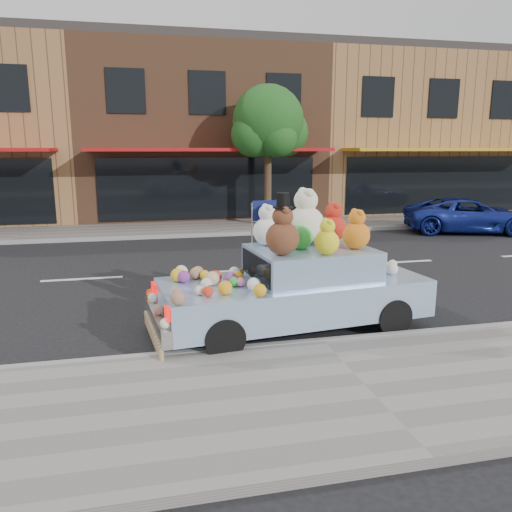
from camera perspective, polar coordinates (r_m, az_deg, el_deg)
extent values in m
plane|color=black|center=(12.30, -0.43, -1.62)|extent=(120.00, 120.00, 0.00)
cube|color=gray|center=(6.44, 12.32, -14.64)|extent=(60.00, 3.00, 0.12)
cube|color=gray|center=(18.58, -4.69, 3.23)|extent=(60.00, 3.00, 0.12)
cube|color=gray|center=(7.70, 7.59, -9.83)|extent=(60.00, 0.12, 0.13)
cube|color=gray|center=(17.11, -3.98, 2.49)|extent=(60.00, 0.12, 0.13)
cube|color=black|center=(20.27, -26.54, 16.80)|extent=(1.40, 0.06, 1.60)
cube|color=brown|center=(23.82, -6.74, 13.45)|extent=(10.00, 8.00, 7.00)
cube|color=#332D2B|center=(24.18, -6.97, 22.13)|extent=(10.00, 8.00, 0.30)
cube|color=black|center=(19.88, -5.36, 7.69)|extent=(8.50, 0.06, 2.40)
cube|color=#B01013|center=(18.95, -5.10, 12.02)|extent=(9.00, 1.80, 0.12)
cube|color=black|center=(19.77, -14.67, 17.79)|extent=(1.40, 0.06, 1.60)
cube|color=black|center=(19.93, -5.57, 18.07)|extent=(1.40, 0.06, 1.60)
cube|color=black|center=(20.52, 3.19, 17.93)|extent=(1.40, 0.06, 1.60)
cube|color=olive|center=(26.79, 15.64, 12.95)|extent=(10.00, 8.00, 7.00)
cube|color=#332D2B|center=(27.12, 16.11, 20.67)|extent=(10.00, 8.00, 0.30)
cube|color=black|center=(23.36, 20.00, 7.68)|extent=(8.50, 0.06, 2.40)
cube|color=gold|center=(22.57, 21.49, 11.26)|extent=(9.00, 1.80, 0.12)
cube|color=black|center=(21.94, 13.78, 17.24)|extent=(1.40, 0.06, 1.60)
cube|color=black|center=(23.40, 20.66, 16.49)|extent=(1.40, 0.06, 1.60)
cube|color=black|center=(25.13, 26.62, 15.65)|extent=(1.40, 0.06, 1.60)
cylinder|color=#38281C|center=(18.78, 1.34, 8.10)|extent=(0.28, 0.28, 3.20)
sphere|color=#154B17|center=(18.76, 1.38, 15.18)|extent=(2.60, 2.60, 2.60)
sphere|color=#154B17|center=(19.21, 3.24, 13.90)|extent=(1.80, 1.80, 1.80)
sphere|color=#154B17|center=(18.41, -0.34, 13.68)|extent=(1.60, 1.60, 1.60)
sphere|color=#154B17|center=(18.21, 2.47, 13.38)|extent=(1.40, 1.40, 1.40)
sphere|color=#154B17|center=(19.26, 0.04, 14.21)|extent=(1.60, 1.60, 1.60)
imported|color=navy|center=(19.33, 23.14, 4.29)|extent=(4.80, 3.26, 1.22)
cylinder|color=black|center=(8.33, 15.39, -6.72)|extent=(0.62, 0.27, 0.60)
cylinder|color=black|center=(9.59, 10.14, -3.97)|extent=(0.62, 0.27, 0.60)
cylinder|color=black|center=(7.19, -3.65, -9.35)|extent=(0.62, 0.27, 0.60)
cylinder|color=black|center=(8.62, -6.44, -5.71)|extent=(0.62, 0.27, 0.60)
cube|color=#9BBEE7|center=(8.24, 4.30, -4.67)|extent=(4.46, 2.17, 0.60)
cube|color=#9BBEE7|center=(8.22, 6.28, -0.79)|extent=(2.06, 1.70, 0.50)
cube|color=silver|center=(7.72, -11.15, -7.23)|extent=(0.36, 1.79, 0.26)
cube|color=red|center=(6.99, -10.05, -6.50)|extent=(0.09, 0.28, 0.16)
cube|color=red|center=(8.28, -11.57, -3.60)|extent=(0.09, 0.28, 0.16)
cube|color=black|center=(7.87, 0.02, -1.30)|extent=(0.19, 1.30, 0.40)
sphere|color=#542B18|center=(7.55, 3.04, 2.04)|extent=(0.52, 0.52, 0.52)
sphere|color=#542B18|center=(7.50, 3.07, 4.53)|extent=(0.32, 0.32, 0.32)
sphere|color=#542B18|center=(7.38, 3.31, 5.22)|extent=(0.12, 0.12, 0.12)
sphere|color=#542B18|center=(7.59, 2.85, 5.42)|extent=(0.12, 0.12, 0.12)
cylinder|color=black|center=(7.48, 3.08, 5.57)|extent=(0.30, 0.30, 0.02)
cylinder|color=black|center=(7.47, 3.09, 6.40)|extent=(0.19, 0.19, 0.22)
sphere|color=beige|center=(8.45, 5.67, 3.54)|extent=(0.65, 0.65, 0.65)
sphere|color=beige|center=(8.40, 5.73, 6.35)|extent=(0.40, 0.40, 0.40)
sphere|color=beige|center=(8.25, 6.05, 7.15)|extent=(0.15, 0.15, 0.15)
sphere|color=beige|center=(8.52, 5.45, 7.32)|extent=(0.15, 0.15, 0.15)
sphere|color=#CE6513|center=(8.17, 11.39, 2.33)|extent=(0.44, 0.44, 0.44)
sphere|color=#CE6513|center=(8.13, 11.47, 4.31)|extent=(0.27, 0.27, 0.27)
sphere|color=#CE6513|center=(8.03, 11.78, 4.84)|extent=(0.10, 0.10, 0.10)
sphere|color=#CE6513|center=(8.21, 11.23, 5.02)|extent=(0.10, 0.10, 0.10)
sphere|color=#AE1F12|center=(8.75, 8.80, 3.15)|extent=(0.47, 0.47, 0.47)
sphere|color=#AE1F12|center=(8.71, 8.86, 5.11)|extent=(0.29, 0.29, 0.29)
sphere|color=#AE1F12|center=(8.60, 9.13, 5.65)|extent=(0.11, 0.11, 0.11)
sphere|color=#AE1F12|center=(8.79, 8.64, 5.80)|extent=(0.11, 0.11, 0.11)
sphere|color=silver|center=(8.31, 1.28, 2.83)|extent=(0.47, 0.47, 0.47)
sphere|color=silver|center=(8.26, 1.29, 4.90)|extent=(0.29, 0.29, 0.29)
sphere|color=silver|center=(8.15, 1.47, 5.48)|extent=(0.11, 0.11, 0.11)
sphere|color=silver|center=(8.35, 1.13, 5.64)|extent=(0.11, 0.11, 0.11)
sphere|color=gold|center=(7.65, 8.12, 1.55)|extent=(0.38, 0.38, 0.38)
sphere|color=gold|center=(7.61, 8.17, 3.36)|extent=(0.24, 0.24, 0.24)
sphere|color=gold|center=(7.52, 8.41, 3.84)|extent=(0.09, 0.09, 0.09)
sphere|color=gold|center=(7.68, 7.97, 4.02)|extent=(0.09, 0.09, 0.09)
sphere|color=green|center=(8.06, 5.07, 2.09)|extent=(0.40, 0.40, 0.40)
sphere|color=pink|center=(8.32, 8.07, 2.12)|extent=(0.32, 0.32, 0.32)
sphere|color=beige|center=(7.30, -6.51, -3.92)|extent=(0.14, 0.14, 0.14)
sphere|color=red|center=(7.20, -5.53, -4.07)|extent=(0.15, 0.15, 0.15)
sphere|color=orange|center=(7.27, -3.55, -3.63)|extent=(0.21, 0.21, 0.21)
sphere|color=silver|center=(8.29, -8.38, -1.87)|extent=(0.18, 0.18, 0.18)
sphere|color=green|center=(7.70, -2.55, -2.95)|extent=(0.16, 0.16, 0.16)
sphere|color=silver|center=(7.44, -0.23, -3.27)|extent=(0.21, 0.21, 0.21)
sphere|color=silver|center=(8.18, -2.49, -1.91)|extent=(0.19, 0.19, 0.19)
sphere|color=orange|center=(7.90, -2.16, -2.41)|extent=(0.19, 0.19, 0.19)
sphere|color=brown|center=(8.30, -1.87, -1.88)|extent=(0.14, 0.14, 0.14)
sphere|color=#89604B|center=(8.19, -6.97, -2.01)|extent=(0.18, 0.18, 0.18)
sphere|color=red|center=(7.99, -4.59, -2.29)|extent=(0.19, 0.19, 0.19)
sphere|color=pink|center=(7.69, -1.73, -2.99)|extent=(0.14, 0.14, 0.14)
sphere|color=#89604B|center=(8.30, -6.64, -1.79)|extent=(0.19, 0.19, 0.19)
sphere|color=gold|center=(8.21, -6.93, -1.96)|extent=(0.19, 0.19, 0.19)
sphere|color=#89604B|center=(7.21, -8.98, -4.19)|extent=(0.14, 0.14, 0.14)
sphere|color=green|center=(6.89, -8.79, -4.97)|extent=(0.14, 0.14, 0.14)
sphere|color=gold|center=(8.06, -8.97, -2.17)|extent=(0.22, 0.22, 0.22)
sphere|color=#792B83|center=(7.80, -2.91, -2.58)|extent=(0.20, 0.20, 0.20)
sphere|color=beige|center=(7.55, -5.68, -3.19)|extent=(0.18, 0.18, 0.18)
sphere|color=#89604B|center=(6.87, -8.92, -4.78)|extent=(0.20, 0.20, 0.20)
sphere|color=beige|center=(8.29, -8.54, -1.77)|extent=(0.21, 0.21, 0.21)
sphere|color=silver|center=(7.90, -2.27, -2.47)|extent=(0.18, 0.18, 0.18)
sphere|color=silver|center=(8.25, -8.32, -2.03)|extent=(0.16, 0.16, 0.16)
sphere|color=gold|center=(8.10, -5.87, -2.19)|extent=(0.16, 0.16, 0.16)
sphere|color=orange|center=(7.16, 0.43, -3.95)|extent=(0.19, 0.19, 0.19)
sphere|color=#792B83|center=(7.98, -8.26, -2.34)|extent=(0.20, 0.20, 0.20)
sphere|color=#D8A88C|center=(7.76, -5.00, -2.54)|extent=(0.22, 0.22, 0.22)
sphere|color=gold|center=(8.39, -11.96, -4.31)|extent=(0.12, 0.12, 0.12)
sphere|color=silver|center=(8.14, -11.72, -4.71)|extent=(0.15, 0.15, 0.15)
sphere|color=#89604B|center=(7.62, -11.17, -5.92)|extent=(0.14, 0.14, 0.14)
sphere|color=#89604B|center=(7.53, -11.07, -6.08)|extent=(0.15, 0.15, 0.15)
sphere|color=red|center=(8.42, -11.99, -4.17)|extent=(0.15, 0.15, 0.15)
sphere|color=beige|center=(6.97, -10.35, -7.58)|extent=(0.15, 0.15, 0.15)
sphere|color=orange|center=(8.97, 13.86, -0.86)|extent=(0.24, 0.24, 0.24)
sphere|color=orange|center=(9.54, 12.58, -0.13)|extent=(0.20, 0.20, 0.20)
sphere|color=#89604B|center=(8.85, 11.91, -1.08)|extent=(0.19, 0.19, 0.19)
sphere|color=pink|center=(8.82, 14.43, -1.23)|extent=(0.20, 0.20, 0.20)
sphere|color=gold|center=(9.54, 12.46, -0.11)|extent=(0.20, 0.20, 0.20)
sphere|color=beige|center=(8.71, 15.28, -1.44)|extent=(0.20, 0.20, 0.20)
sphere|color=beige|center=(9.15, 15.34, -0.91)|extent=(0.16, 0.16, 0.16)
cylinder|color=#997A54|center=(7.01, -10.72, -11.32)|extent=(0.06, 0.06, 0.17)
sphere|color=#997A54|center=(6.97, -10.75, -10.60)|extent=(0.07, 0.07, 0.07)
cylinder|color=#997A54|center=(7.12, -10.87, -10.94)|extent=(0.06, 0.06, 0.17)
sphere|color=#997A54|center=(7.09, -10.90, -10.24)|extent=(0.07, 0.07, 0.07)
cylinder|color=#997A54|center=(7.23, -11.01, -10.58)|extent=(0.06, 0.06, 0.17)
sphere|color=#997A54|center=(7.20, -11.04, -9.88)|extent=(0.07, 0.07, 0.07)
cylinder|color=#997A54|center=(7.34, -11.15, -10.22)|extent=(0.06, 0.06, 0.17)
sphere|color=#997A54|center=(7.31, -11.18, -9.53)|extent=(0.07, 0.07, 0.07)
cylinder|color=#997A54|center=(7.46, -11.29, -9.88)|extent=(0.06, 0.06, 0.17)
sphere|color=#997A54|center=(7.42, -11.32, -9.20)|extent=(0.07, 0.07, 0.07)
cylinder|color=#997A54|center=(7.57, -11.42, -9.55)|extent=(0.06, 0.06, 0.17)
sphere|color=#997A54|center=(7.53, -11.45, -8.87)|extent=(0.07, 0.07, 0.07)
cylinder|color=#997A54|center=(7.68, -11.54, -9.22)|extent=(0.06, 0.06, 0.17)
sphere|color=#997A54|center=(7.65, -11.57, -8.56)|extent=(0.07, 0.07, 0.07)
cylinder|color=#997A54|center=(7.79, -11.67, -8.91)|extent=(0.06, 0.06, 0.17)
sphere|color=#997A54|center=(7.76, -11.70, -8.25)|extent=(0.07, 0.07, 0.07)
cylinder|color=#997A54|center=(7.91, -11.79, -8.60)|extent=(0.06, 0.06, 0.17)
sphere|color=#997A54|center=(7.87, -11.82, -7.96)|extent=(0.07, 0.07, 0.07)
cylinder|color=#997A54|center=(8.02, -11.90, -8.31)|extent=(0.06, 0.06, 0.17)
sphere|color=#997A54|center=(7.99, -11.93, -7.67)|extent=(0.07, 0.07, 0.07)
cylinder|color=#997A54|center=(8.13, -12.01, -8.02)|extent=(0.06, 0.06, 0.17)
sphere|color=#997A54|center=(8.10, -12.04, -7.39)|extent=(0.07, 0.07, 0.07)
cylinder|color=#997A54|center=(8.25, -12.12, -7.74)|extent=(0.06, 0.06, 0.17)
sphere|color=#997A54|center=(8.21, -12.15, -7.11)|extent=(0.07, 0.07, 0.07)
cylinder|color=#997A54|center=(8.36, -12.23, -7.46)|extent=(0.06, 0.06, 0.17)
sphere|color=#997A54|center=(8.33, -12.26, -6.85)|extent=(0.07, 0.07, 0.07)
cylinder|color=#997A54|center=(8.47, -12.33, -7.20)|extent=(0.06, 0.06, 0.17)
sphere|color=#997A54|center=(8.44, -12.36, -6.59)|extent=(0.07, 0.07, 0.07)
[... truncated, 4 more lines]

